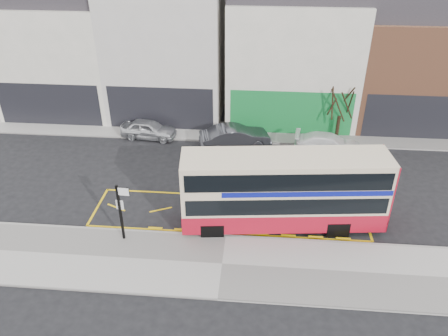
# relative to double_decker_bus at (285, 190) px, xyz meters

# --- Properties ---
(ground) EXTENTS (120.00, 120.00, 0.00)m
(ground) POSITION_rel_double_decker_bus_xyz_m (-2.72, -0.93, -2.05)
(ground) COLOR black
(ground) RESTS_ON ground
(pavement) EXTENTS (40.00, 4.00, 0.15)m
(pavement) POSITION_rel_double_decker_bus_xyz_m (-2.72, -3.23, -1.97)
(pavement) COLOR #A29E99
(pavement) RESTS_ON ground
(kerb) EXTENTS (40.00, 0.15, 0.15)m
(kerb) POSITION_rel_double_decker_bus_xyz_m (-2.72, -1.30, -1.97)
(kerb) COLOR gray
(kerb) RESTS_ON ground
(far_pavement) EXTENTS (50.00, 3.00, 0.15)m
(far_pavement) POSITION_rel_double_decker_bus_xyz_m (-2.72, 10.07, -1.97)
(far_pavement) COLOR #A29E99
(far_pavement) RESTS_ON ground
(road_markings) EXTENTS (14.00, 3.40, 0.01)m
(road_markings) POSITION_rel_double_decker_bus_xyz_m (-2.72, 0.67, -2.04)
(road_markings) COLOR yellow
(road_markings) RESTS_ON ground
(terrace_far_left) EXTENTS (8.00, 8.01, 10.80)m
(terrace_far_left) POSITION_rel_double_decker_bus_xyz_m (-16.22, 14.06, 2.77)
(terrace_far_left) COLOR beige
(terrace_far_left) RESTS_ON ground
(terrace_left) EXTENTS (8.00, 8.01, 11.80)m
(terrace_left) POSITION_rel_double_decker_bus_xyz_m (-8.22, 14.06, 3.27)
(terrace_left) COLOR beige
(terrace_left) RESTS_ON ground
(terrace_green_shop) EXTENTS (9.00, 8.01, 11.30)m
(terrace_green_shop) POSITION_rel_double_decker_bus_xyz_m (0.78, 14.06, 3.02)
(terrace_green_shop) COLOR beige
(terrace_green_shop) RESTS_ON ground
(terrace_right) EXTENTS (9.00, 8.01, 10.30)m
(terrace_right) POSITION_rel_double_decker_bus_xyz_m (9.78, 14.06, 2.52)
(terrace_right) COLOR #9B5C3E
(terrace_right) RESTS_ON ground
(double_decker_bus) EXTENTS (9.95, 3.30, 3.90)m
(double_decker_bus) POSITION_rel_double_decker_bus_xyz_m (0.00, 0.00, 0.00)
(double_decker_bus) COLOR beige
(double_decker_bus) RESTS_ON ground
(bus_stop_post) EXTENTS (0.74, 0.15, 3.00)m
(bus_stop_post) POSITION_rel_double_decker_bus_xyz_m (-7.46, -1.90, -0.10)
(bus_stop_post) COLOR black
(bus_stop_post) RESTS_ON pavement
(car_silver) EXTENTS (3.96, 1.96, 1.30)m
(car_silver) POSITION_rel_double_decker_bus_xyz_m (-8.86, 8.84, -1.40)
(car_silver) COLOR silver
(car_silver) RESTS_ON ground
(car_grey) EXTENTS (4.88, 2.88, 1.52)m
(car_grey) POSITION_rel_double_decker_bus_xyz_m (-2.86, 7.93, -1.29)
(car_grey) COLOR #3F4046
(car_grey) RESTS_ON ground
(car_white) EXTENTS (4.56, 2.28, 1.27)m
(car_white) POSITION_rel_double_decker_bus_xyz_m (3.18, 7.73, -1.41)
(car_white) COLOR white
(car_white) RESTS_ON ground
(street_tree_right) EXTENTS (2.21, 2.21, 4.78)m
(street_tree_right) POSITION_rel_double_decker_bus_xyz_m (3.93, 9.59, 1.20)
(street_tree_right) COLOR black
(street_tree_right) RESTS_ON ground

